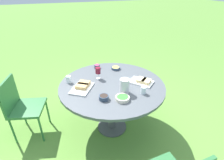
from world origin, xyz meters
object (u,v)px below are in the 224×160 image
object	(u,v)px
water_pitcher	(125,86)
wine_glass	(98,71)
chair_near_left	(21,104)
dining_table	(112,90)

from	to	relation	value
water_pitcher	wine_glass	size ratio (longest dim) A/B	1.11
water_pitcher	wine_glass	bearing A→B (deg)	22.62
chair_near_left	wine_glass	distance (m)	1.15
chair_near_left	water_pitcher	world-z (taller)	water_pitcher
dining_table	wine_glass	world-z (taller)	wine_glass
dining_table	water_pitcher	size ratio (longest dim) A/B	7.50
dining_table	chair_near_left	bearing A→B (deg)	73.99
dining_table	water_pitcher	distance (m)	0.32
chair_near_left	water_pitcher	bearing A→B (deg)	-115.26
water_pitcher	wine_glass	world-z (taller)	water_pitcher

